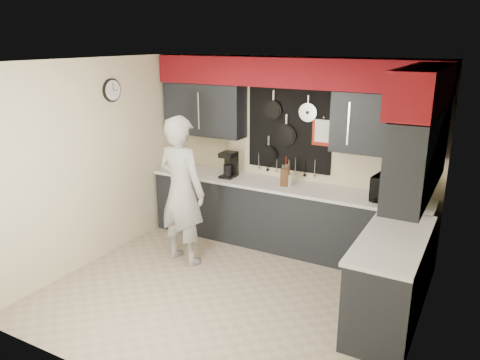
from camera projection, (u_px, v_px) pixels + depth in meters
The scene contains 10 objects.
ground at pixel (230, 293), 5.41m from camera, with size 4.00×4.00×0.00m, color tan.
back_wall_assembly at pixel (290, 102), 6.16m from camera, with size 4.00×0.36×2.60m.
right_wall_assembly at pixel (422, 140), 4.21m from camera, with size 0.36×3.50×2.60m.
left_wall_assembly at pixel (95, 160), 5.95m from camera, with size 0.05×3.50×2.60m.
base_cabinets at pixel (307, 230), 6.00m from camera, with size 3.95×2.20×0.92m.
microwave at pixel (398, 190), 5.59m from camera, with size 0.57×0.39×0.32m, color black.
knife_block at pixel (285, 177), 6.26m from camera, with size 0.11×0.11×0.24m, color #3B2713.
utensil_crock at pixel (287, 180), 6.28m from camera, with size 0.12×0.12×0.16m, color white.
coffee_maker at pixel (229, 164), 6.65m from camera, with size 0.21×0.25×0.37m.
person at pixel (182, 191), 5.93m from camera, with size 0.71×0.46×1.93m, color #999997.
Camera 1 is at (2.40, -4.15, 2.82)m, focal length 35.00 mm.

